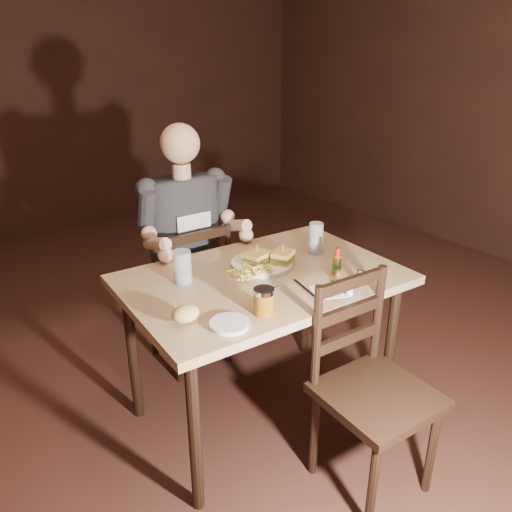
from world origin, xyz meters
TOP-DOWN VIEW (x-y plane):
  - room_shell at (0.00, 0.00)m, footprint 7.00×7.00m
  - main_table at (0.09, 0.14)m, footprint 1.28×0.90m
  - chair_far at (0.05, 0.77)m, footprint 0.42×0.45m
  - chair_near at (0.19, -0.49)m, footprint 0.45×0.48m
  - diner at (0.05, 0.73)m, footprint 0.56×0.44m
  - dinner_plate at (0.15, 0.22)m, footprint 0.30×0.30m
  - sandwich_left at (0.13, 0.23)m, footprint 0.12×0.11m
  - sandwich_right at (0.23, 0.16)m, footprint 0.13×0.12m
  - fries_pile at (0.04, 0.16)m, footprint 0.24×0.18m
  - ketchup_dollop at (0.20, 0.16)m, footprint 0.04×0.04m
  - glass_left at (-0.23, 0.29)m, footprint 0.09×0.09m
  - glass_right at (0.46, 0.19)m, footprint 0.07×0.07m
  - hot_sauce at (0.37, -0.05)m, footprint 0.04×0.04m
  - salt_shaker at (0.27, -0.23)m, footprint 0.03×0.03m
  - pepper_shaker at (0.38, -0.19)m, footprint 0.04×0.04m
  - syrup_dispenser at (-0.12, -0.14)m, footprint 0.09×0.09m
  - napkin at (0.22, -0.16)m, footprint 0.18×0.18m
  - knife at (0.14, -0.10)m, footprint 0.07×0.23m
  - fork at (0.27, -0.18)m, footprint 0.06×0.16m
  - side_plate at (-0.27, -0.13)m, footprint 0.16×0.16m
  - bread_roll at (-0.40, -0.02)m, footprint 0.11×0.10m

SIDE VIEW (x-z plane):
  - chair_far at x=0.05m, z-range 0.00..0.87m
  - chair_near at x=0.19m, z-range 0.00..0.90m
  - main_table at x=0.09m, z-range 0.31..1.08m
  - napkin at x=0.22m, z-range 0.77..0.77m
  - fork at x=0.27m, z-range 0.77..0.78m
  - knife at x=0.14m, z-range 0.77..0.78m
  - side_plate at x=-0.27m, z-range 0.77..0.78m
  - dinner_plate at x=0.15m, z-range 0.77..0.79m
  - ketchup_dollop at x=0.20m, z-range 0.79..0.80m
  - salt_shaker at x=0.27m, z-range 0.77..0.83m
  - pepper_shaker at x=0.38m, z-range 0.77..0.83m
  - fries_pile at x=0.04m, z-range 0.79..0.82m
  - bread_roll at x=-0.40m, z-range 0.78..0.85m
  - syrup_dispenser at x=-0.12m, z-range 0.77..0.88m
  - sandwich_right at x=0.23m, z-range 0.79..0.88m
  - sandwich_left at x=0.13m, z-range 0.79..0.88m
  - hot_sauce at x=0.37m, z-range 0.77..0.90m
  - glass_left at x=-0.23m, z-range 0.77..0.92m
  - glass_right at x=0.46m, z-range 0.77..0.93m
  - diner at x=0.05m, z-range 0.45..1.38m
  - room_shell at x=0.00m, z-range -2.10..4.90m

